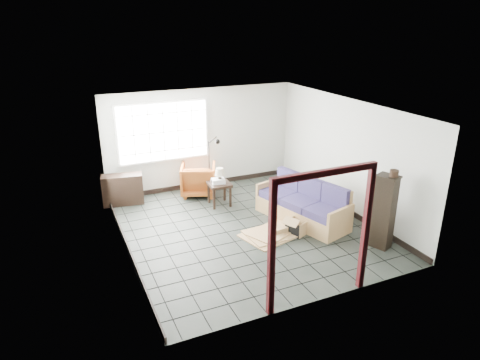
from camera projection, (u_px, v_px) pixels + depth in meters
name	position (u px, v px, depth m)	size (l,w,h in m)	color
ground	(246.00, 228.00, 9.17)	(5.50, 5.50, 0.00)	black
room_shell	(246.00, 153.00, 8.60)	(5.02, 5.52, 2.61)	beige
window_panel	(163.00, 132.00, 10.53)	(2.32, 0.08, 1.52)	silver
doorway_trim	(322.00, 221.00, 6.38)	(1.80, 0.08, 2.20)	#3B0D10
futon_sofa	(304.00, 206.00, 9.44)	(1.37, 2.28, 0.95)	#AE824E
armchair	(198.00, 178.00, 10.81)	(0.85, 0.80, 0.88)	brown
side_table	(219.00, 187.00, 10.17)	(0.53, 0.53, 0.56)	black
table_lamp	(220.00, 173.00, 10.07)	(0.27, 0.27, 0.37)	black
projector	(218.00, 181.00, 10.11)	(0.34, 0.28, 0.11)	silver
floor_lamp	(213.00, 164.00, 10.68)	(0.46, 0.30, 1.50)	black
console_shelf	(123.00, 189.00, 10.26)	(1.00, 0.52, 0.74)	black
tall_shelf	(384.00, 211.00, 8.18)	(0.44, 0.49, 1.49)	black
pot	(394.00, 173.00, 7.86)	(0.18, 0.18, 0.12)	black
open_box	(298.00, 226.00, 8.94)	(0.81, 0.62, 0.41)	#A0764D
cardboard_pile	(273.00, 233.00, 8.88)	(1.39, 1.14, 0.18)	#A0764D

